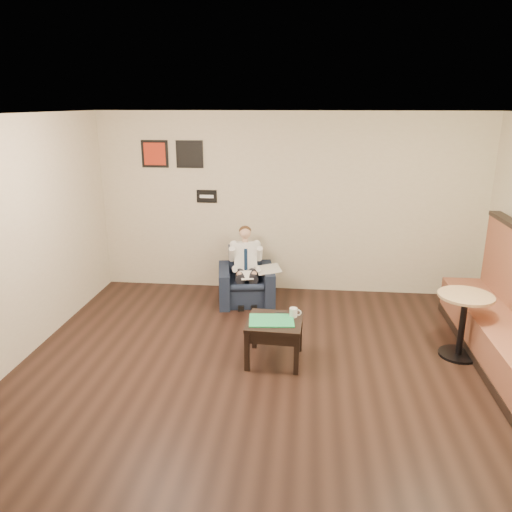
# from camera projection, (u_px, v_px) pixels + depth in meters

# --- Properties ---
(ground) EXTENTS (6.00, 6.00, 0.00)m
(ground) POSITION_uv_depth(u_px,v_px,m) (275.00, 388.00, 5.31)
(ground) COLOR black
(ground) RESTS_ON ground
(wall_back) EXTENTS (6.00, 0.02, 2.80)m
(wall_back) POSITION_uv_depth(u_px,v_px,m) (289.00, 204.00, 7.75)
(wall_back) COLOR beige
(wall_back) RESTS_ON ground
(wall_front) EXTENTS (6.00, 0.02, 2.80)m
(wall_front) POSITION_uv_depth(u_px,v_px,m) (228.00, 486.00, 2.05)
(wall_front) COLOR beige
(wall_front) RESTS_ON ground
(ceiling) EXTENTS (6.00, 6.00, 0.02)m
(ceiling) POSITION_uv_depth(u_px,v_px,m) (278.00, 115.00, 4.49)
(ceiling) COLOR white
(ceiling) RESTS_ON wall_back
(seating_sign) EXTENTS (0.32, 0.02, 0.20)m
(seating_sign) POSITION_uv_depth(u_px,v_px,m) (207.00, 196.00, 7.84)
(seating_sign) COLOR black
(seating_sign) RESTS_ON wall_back
(art_print_left) EXTENTS (0.42, 0.03, 0.42)m
(art_print_left) POSITION_uv_depth(u_px,v_px,m) (155.00, 154.00, 7.73)
(art_print_left) COLOR #B72C16
(art_print_left) RESTS_ON wall_back
(art_print_right) EXTENTS (0.42, 0.03, 0.42)m
(art_print_right) POSITION_uv_depth(u_px,v_px,m) (190.00, 154.00, 7.67)
(art_print_right) COLOR black
(art_print_right) RESTS_ON wall_back
(armchair) EXTENTS (0.95, 0.95, 0.79)m
(armchair) POSITION_uv_depth(u_px,v_px,m) (246.00, 277.00, 7.52)
(armchair) COLOR black
(armchair) RESTS_ON ground
(seated_man) EXTENTS (0.64, 0.85, 1.09)m
(seated_man) POSITION_uv_depth(u_px,v_px,m) (246.00, 270.00, 7.38)
(seated_man) COLOR silver
(seated_man) RESTS_ON armchair
(lap_papers) EXTENTS (0.24, 0.29, 0.01)m
(lap_papers) POSITION_uv_depth(u_px,v_px,m) (247.00, 275.00, 7.31)
(lap_papers) COLOR white
(lap_papers) RESTS_ON seated_man
(newspaper) EXTENTS (0.43, 0.50, 0.01)m
(newspaper) POSITION_uv_depth(u_px,v_px,m) (269.00, 269.00, 7.42)
(newspaper) COLOR silver
(newspaper) RESTS_ON armchair
(side_table) EXTENTS (0.65, 0.65, 0.51)m
(side_table) POSITION_uv_depth(u_px,v_px,m) (274.00, 340.00, 5.81)
(side_table) COLOR black
(side_table) RESTS_ON ground
(green_folder) EXTENTS (0.54, 0.41, 0.01)m
(green_folder) POSITION_uv_depth(u_px,v_px,m) (272.00, 320.00, 5.72)
(green_folder) COLOR #24B461
(green_folder) RESTS_ON side_table
(coffee_mug) EXTENTS (0.10, 0.10, 0.11)m
(coffee_mug) POSITION_uv_depth(u_px,v_px,m) (293.00, 312.00, 5.82)
(coffee_mug) COLOR white
(coffee_mug) RESTS_ON side_table
(smartphone) EXTENTS (0.17, 0.11, 0.01)m
(smartphone) POSITION_uv_depth(u_px,v_px,m) (281.00, 314.00, 5.90)
(smartphone) COLOR black
(smartphone) RESTS_ON side_table
(banquette) EXTENTS (0.68, 2.85, 1.46)m
(banquette) POSITION_uv_depth(u_px,v_px,m) (505.00, 300.00, 5.76)
(banquette) COLOR brown
(banquette) RESTS_ON ground
(cafe_table) EXTENTS (0.67, 0.67, 0.79)m
(cafe_table) POSITION_uv_depth(u_px,v_px,m) (462.00, 326.00, 5.88)
(cafe_table) COLOR tan
(cafe_table) RESTS_ON ground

